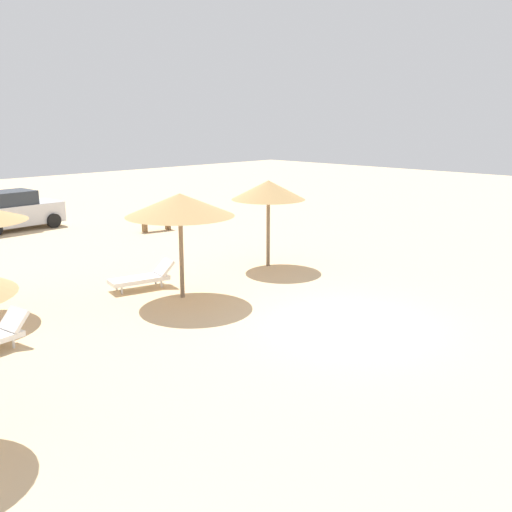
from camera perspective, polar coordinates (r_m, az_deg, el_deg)
ground_plane at (r=14.29m, az=8.65°, el=-6.64°), size 80.00×80.00×0.00m
parasol_3 at (r=15.81m, az=-7.40°, el=4.93°), size 2.93×2.93×2.88m
parasol_4 at (r=19.19m, az=1.21°, el=6.40°), size 2.42×2.42×2.86m
lounger_3 at (r=17.32m, az=-10.88°, el=-2.05°), size 1.96×1.05×0.77m
bench_1 at (r=26.02m, az=-9.66°, el=3.17°), size 1.55×0.68×0.49m
parked_car at (r=28.03m, az=-22.50°, el=4.05°), size 4.08×2.15×1.72m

